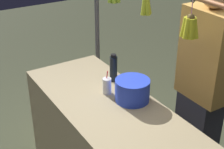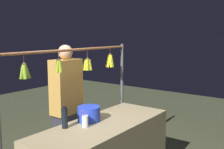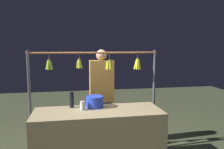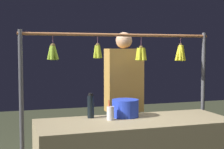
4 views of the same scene
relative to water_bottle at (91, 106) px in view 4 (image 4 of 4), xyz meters
The scene contains 5 objects.
display_rack 0.52m from the water_bottle, 152.17° to the right, with size 2.12×0.13×1.76m.
water_bottle is the anchor object (origin of this frame).
blue_bucket 0.35m from the water_bottle, behind, with size 0.27×0.27×0.17m, color blue.
drink_cup 0.23m from the water_bottle, 134.31° to the left, with size 0.07×0.07×0.19m.
vendor_person 0.75m from the water_bottle, 135.65° to the right, with size 0.42×0.23×1.77m.
Camera 4 is at (1.17, 2.97, 1.55)m, focal length 54.06 mm.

